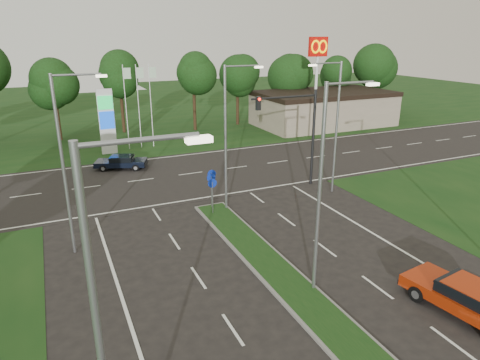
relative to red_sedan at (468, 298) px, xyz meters
name	(u,v)px	position (x,y,z in m)	size (l,w,h in m)	color
verge_far	(116,113)	(-5.44, 52.92, -0.73)	(160.00, 50.00, 0.02)	black
cross_road	(179,175)	(-5.44, 21.92, -0.73)	(160.00, 12.00, 0.02)	black
median_kerb	(325,320)	(-5.44, 1.92, -0.67)	(2.00, 26.00, 0.12)	slate
commercial_building	(323,109)	(16.56, 33.92, 1.27)	(16.00, 9.00, 4.00)	gray
streetlight_median_near	(324,180)	(-4.44, 3.92, 4.35)	(2.53, 0.22, 9.00)	gray
streetlight_median_far	(228,131)	(-4.44, 13.92, 4.35)	(2.53, 0.22, 9.00)	gray
streetlight_left_near	(109,333)	(-13.74, -2.08, 4.35)	(2.53, 0.22, 9.00)	gray
streetlight_left_far	(66,157)	(-13.74, 11.92, 4.35)	(2.53, 0.22, 9.00)	gray
streetlight_right_far	(335,121)	(3.36, 13.92, 4.35)	(2.53, 0.22, 9.00)	gray
traffic_signal	(298,124)	(1.75, 15.92, 3.93)	(5.10, 0.42, 7.00)	black
median_signs	(212,184)	(-5.44, 14.32, 0.99)	(1.16, 1.76, 2.38)	gray
gas_pylon	(109,120)	(-9.22, 30.97, 2.47)	(5.80, 1.26, 8.00)	silver
mcdonalds_sign	(317,61)	(12.56, 29.89, 7.26)	(2.20, 0.47, 10.40)	silver
treeline_far	(134,72)	(-5.34, 37.86, 6.10)	(6.00, 6.00, 9.90)	black
red_sedan	(468,298)	(0.00, 0.00, 0.00)	(2.74, 5.16, 1.35)	#9F2608
navy_sedan	(121,162)	(-9.25, 25.56, -0.12)	(4.43, 3.04, 1.13)	black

